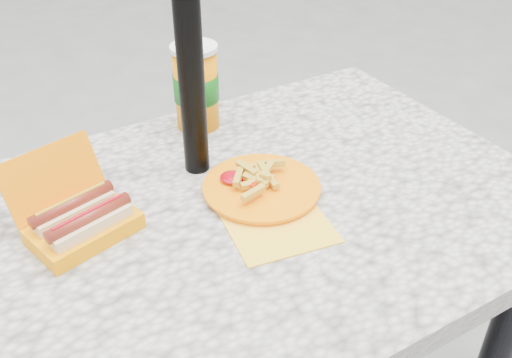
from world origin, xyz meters
TOP-DOWN VIEW (x-y plane):
  - picnic_table at (0.00, 0.00)m, footprint 1.20×0.80m
  - hotdog_box at (-0.26, 0.07)m, footprint 0.21×0.20m
  - fries_plate at (0.07, 0.01)m, footprint 0.24×0.31m
  - soda_cup at (0.08, 0.32)m, footprint 0.10×0.10m

SIDE VIEW (x-z plane):
  - picnic_table at x=0.00m, z-range 0.27..1.02m
  - fries_plate at x=0.07m, z-range 0.74..0.78m
  - hotdog_box at x=-0.26m, z-range 0.71..0.85m
  - soda_cup at x=0.08m, z-range 0.75..0.94m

